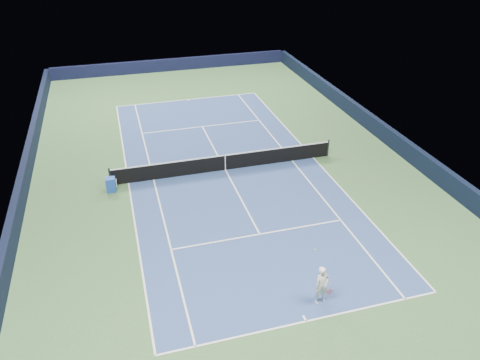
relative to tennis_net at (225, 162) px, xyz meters
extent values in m
plane|color=#385E33|center=(0.00, 0.00, -0.50)|extent=(40.00, 40.00, 0.00)
cube|color=black|center=(0.00, 19.82, 0.05)|extent=(22.00, 0.35, 1.10)
cube|color=black|center=(10.82, 0.00, 0.05)|extent=(0.35, 40.00, 1.10)
cube|color=black|center=(-10.82, 0.00, 0.05)|extent=(0.35, 40.00, 1.10)
cube|color=navy|center=(0.00, 0.00, -0.50)|extent=(10.97, 23.77, 0.01)
cube|color=white|center=(0.00, 11.88, -0.50)|extent=(10.97, 0.08, 0.00)
cube|color=white|center=(0.00, -11.88, -0.50)|extent=(10.97, 0.08, 0.00)
cube|color=white|center=(5.49, 0.00, -0.50)|extent=(0.08, 23.77, 0.00)
cube|color=white|center=(-5.49, 0.00, -0.50)|extent=(0.08, 23.77, 0.00)
cube|color=white|center=(4.12, 0.00, -0.50)|extent=(0.08, 23.77, 0.00)
cube|color=white|center=(-4.12, 0.00, -0.50)|extent=(0.08, 23.77, 0.00)
cube|color=white|center=(0.00, 6.40, -0.50)|extent=(8.23, 0.08, 0.00)
cube|color=white|center=(0.00, -6.40, -0.50)|extent=(8.23, 0.08, 0.00)
cube|color=white|center=(0.00, 0.00, -0.50)|extent=(0.08, 12.80, 0.00)
cube|color=white|center=(0.00, 11.73, -0.50)|extent=(0.08, 0.30, 0.00)
cube|color=white|center=(0.00, -11.73, -0.50)|extent=(0.08, 0.30, 0.00)
cylinder|color=black|center=(-6.40, 0.00, 0.03)|extent=(0.10, 0.10, 1.07)
cylinder|color=black|center=(6.40, 0.00, 0.03)|extent=(0.10, 0.10, 1.07)
cube|color=black|center=(0.00, 0.00, -0.05)|extent=(12.80, 0.03, 0.91)
cube|color=white|center=(0.00, 0.00, 0.44)|extent=(12.80, 0.04, 0.06)
cube|color=white|center=(0.00, 0.00, -0.05)|extent=(0.05, 0.04, 0.91)
cube|color=#1D45AF|center=(-6.40, -0.60, -0.11)|extent=(0.51, 0.47, 0.79)
cube|color=white|center=(-6.11, -0.60, -0.05)|extent=(0.03, 0.35, 0.35)
imported|color=white|center=(0.90, -11.09, 0.32)|extent=(0.66, 0.51, 1.63)
cylinder|color=pink|center=(1.22, -11.14, 0.20)|extent=(0.03, 0.03, 0.27)
cylinder|color=black|center=(1.22, -11.14, -0.04)|extent=(0.27, 0.02, 0.27)
cylinder|color=#C57F9C|center=(1.22, -11.14, -0.04)|extent=(0.29, 0.03, 0.29)
sphere|color=#C9EE32|center=(1.00, -10.09, 1.22)|extent=(0.07, 0.07, 0.07)
camera|label=1|loc=(-5.66, -22.88, 12.54)|focal=35.00mm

